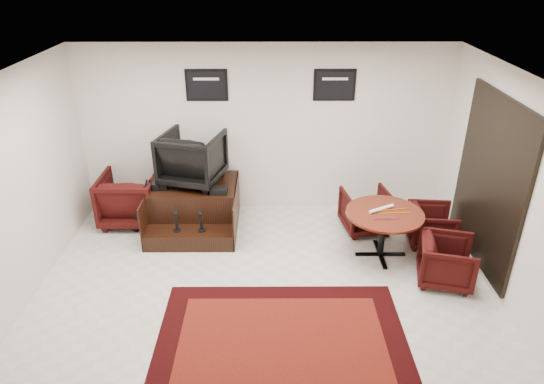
{
  "coord_description": "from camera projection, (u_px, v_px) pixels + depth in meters",
  "views": [
    {
      "loc": [
        0.08,
        -5.03,
        4.02
      ],
      "look_at": [
        0.11,
        0.9,
        1.07
      ],
      "focal_mm": 32.0,
      "sensor_mm": 36.0,
      "label": 1
    }
  ],
  "objects": [
    {
      "name": "shine_podium",
      "position": [
        195.0,
        207.0,
        7.8
      ],
      "size": [
        1.38,
        1.42,
        0.71
      ],
      "color": "black",
      "rests_on": "ground"
    },
    {
      "name": "umbrella_hooked",
      "position": [
        144.0,
        203.0,
        7.67
      ],
      "size": [
        0.33,
        0.13,
        0.9
      ],
      "primitive_type": null,
      "color": "black",
      "rests_on": "ground"
    },
    {
      "name": "umbrella_black",
      "position": [
        141.0,
        205.0,
        7.57
      ],
      "size": [
        0.35,
        0.13,
        0.94
      ],
      "primitive_type": null,
      "color": "black",
      "rests_on": "ground"
    },
    {
      "name": "table_chair_corner",
      "position": [
        447.0,
        259.0,
        6.43
      ],
      "size": [
        0.79,
        0.82,
        0.71
      ],
      "primitive_type": "imported",
      "rotation": [
        0.0,
        0.0,
        1.33
      ],
      "color": "black",
      "rests_on": "ground"
    },
    {
      "name": "meeting_table",
      "position": [
        384.0,
        218.0,
        6.87
      ],
      "size": [
        1.1,
        1.1,
        0.72
      ],
      "color": "#421509",
      "rests_on": "ground"
    },
    {
      "name": "table_clutter",
      "position": [
        392.0,
        213.0,
        6.8
      ],
      "size": [
        0.57,
        0.34,
        0.01
      ],
      "color": "#D55B0B",
      "rests_on": "meeting_table"
    },
    {
      "name": "table_chair_back",
      "position": [
        366.0,
        209.0,
        7.67
      ],
      "size": [
        0.81,
        0.77,
        0.73
      ],
      "primitive_type": "imported",
      "rotation": [
        0.0,
        0.0,
        3.31
      ],
      "color": "black",
      "rests_on": "ground"
    },
    {
      "name": "shoes_pair",
      "position": [
        161.0,
        184.0,
        7.56
      ],
      "size": [
        0.25,
        0.3,
        0.11
      ],
      "color": "black",
      "rests_on": "shine_podium"
    },
    {
      "name": "room_shell",
      "position": [
        298.0,
        166.0,
        5.61
      ],
      "size": [
        6.02,
        5.02,
        2.81
      ],
      "color": "silver",
      "rests_on": "ground"
    },
    {
      "name": "area_rug",
      "position": [
        282.0,
        346.0,
        5.5
      ],
      "size": [
        2.89,
        2.16,
        0.01
      ],
      "color": "black",
      "rests_on": "ground"
    },
    {
      "name": "armchair_side",
      "position": [
        130.0,
        196.0,
        7.86
      ],
      "size": [
        0.91,
        0.85,
        0.92
      ],
      "primitive_type": "imported",
      "rotation": [
        0.0,
        0.0,
        3.13
      ],
      "color": "black",
      "rests_on": "ground"
    },
    {
      "name": "paper_roll",
      "position": [
        381.0,
        209.0,
        6.88
      ],
      "size": [
        0.39,
        0.25,
        0.05
      ],
      "primitive_type": "cylinder",
      "rotation": [
        0.0,
        1.57,
        0.5
      ],
      "color": "white",
      "rests_on": "meeting_table"
    },
    {
      "name": "ground",
      "position": [
        264.0,
        296.0,
        6.29
      ],
      "size": [
        6.0,
        6.0,
        0.0
      ],
      "primitive_type": "plane",
      "color": "silver",
      "rests_on": "ground"
    },
    {
      "name": "polish_kit",
      "position": [
        219.0,
        190.0,
        7.38
      ],
      "size": [
        0.26,
        0.18,
        0.09
      ],
      "primitive_type": "cube",
      "rotation": [
        0.0,
        0.0,
        -0.01
      ],
      "color": "black",
      "rests_on": "shine_podium"
    },
    {
      "name": "table_chair_window",
      "position": [
        432.0,
        224.0,
        7.31
      ],
      "size": [
        0.67,
        0.7,
        0.67
      ],
      "primitive_type": "imported",
      "rotation": [
        0.0,
        0.0,
        1.48
      ],
      "color": "black",
      "rests_on": "ground"
    },
    {
      "name": "shine_chair",
      "position": [
        192.0,
        155.0,
        7.55
      ],
      "size": [
        1.07,
        1.04,
        0.91
      ],
      "primitive_type": "imported",
      "rotation": [
        0.0,
        0.0,
        2.88
      ],
      "color": "black",
      "rests_on": "shine_podium"
    }
  ]
}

